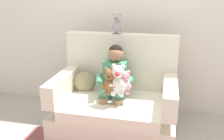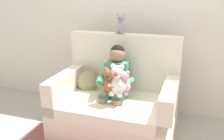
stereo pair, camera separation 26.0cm
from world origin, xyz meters
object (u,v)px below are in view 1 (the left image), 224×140
object	(u,v)px
plush_brown	(110,82)
throw_pillow	(85,82)
seated_child	(114,79)
armchair	(116,102)
plush_pink	(125,82)
plush_grey_on_backrest	(117,24)
plush_white	(118,81)

from	to	relation	value
plush_brown	throw_pillow	bearing A→B (deg)	145.27
plush_brown	seated_child	bearing A→B (deg)	90.58
armchair	plush_pink	world-z (taller)	armchair
plush_grey_on_backrest	throw_pillow	xyz separation A→B (m)	(-0.35, -0.20, -0.67)
plush_brown	armchair	bearing A→B (deg)	84.51
plush_grey_on_backrest	plush_pink	bearing A→B (deg)	-75.01
plush_grey_on_backrest	throw_pillow	bearing A→B (deg)	-157.76
seated_child	plush_pink	distance (m)	0.19
plush_pink	plush_grey_on_backrest	size ratio (longest dim) A/B	1.06
plush_pink	plush_white	size ratio (longest dim) A/B	0.77
plush_pink	plush_grey_on_backrest	world-z (taller)	plush_grey_on_backrest
plush_brown	plush_grey_on_backrest	distance (m)	0.72
plush_pink	plush_grey_on_backrest	xyz separation A→B (m)	(-0.17, 0.42, 0.55)
plush_grey_on_backrest	armchair	bearing A→B (deg)	-87.60
seated_child	plush_pink	size ratio (longest dim) A/B	3.21
plush_white	plush_grey_on_backrest	bearing A→B (deg)	112.55
plush_brown	plush_grey_on_backrest	size ratio (longest dim) A/B	1.20
armchair	plush_pink	xyz separation A→B (m)	(0.12, -0.13, 0.30)
throw_pillow	plush_pink	bearing A→B (deg)	-23.52
plush_white	plush_grey_on_backrest	world-z (taller)	plush_grey_on_backrest
seated_child	armchair	bearing A→B (deg)	-10.40
seated_child	plush_white	size ratio (longest dim) A/B	2.47
seated_child	plush_grey_on_backrest	bearing A→B (deg)	101.57
armchair	throw_pillow	bearing A→B (deg)	165.82
seated_child	plush_brown	xyz separation A→B (m)	(-0.01, -0.19, 0.03)
plush_white	throw_pillow	distance (m)	0.56
armchair	plush_white	world-z (taller)	armchair
plush_white	throw_pillow	size ratio (longest dim) A/B	1.28
seated_child	plush_brown	distance (m)	0.19
plush_pink	plush_grey_on_backrest	distance (m)	0.71
armchair	plush_brown	bearing A→B (deg)	-98.07
armchair	seated_child	size ratio (longest dim) A/B	1.60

